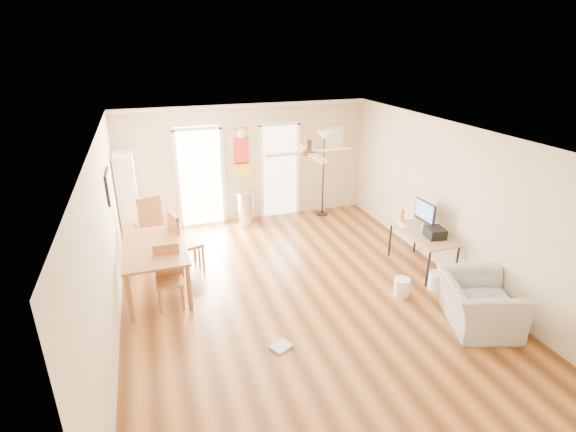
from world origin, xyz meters
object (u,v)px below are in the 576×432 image
object	(u,v)px
dining_chair_near	(169,278)
trash_can	(246,209)
printer	(435,233)
torchiere_lamp	(323,174)
wastebasket_b	(436,281)
dining_chair_right_b	(187,241)
dining_chair_far	(148,221)
wastebasket_a	(402,287)
bookshelf	(128,198)
dining_table	(157,268)
armchair	(479,303)
dining_chair_right_a	(186,238)
computer_desk	(421,251)

from	to	relation	value
dining_chair_near	trash_can	bearing A→B (deg)	58.39
printer	torchiere_lamp	bearing A→B (deg)	111.27
trash_can	wastebasket_b	size ratio (longest dim) A/B	2.41
dining_chair_right_b	dining_chair_far	xyz separation A→B (m)	(-0.63, 1.14, 0.00)
dining_chair_right_b	wastebasket_a	bearing A→B (deg)	-138.57
dining_chair_far	torchiere_lamp	bearing A→B (deg)	170.18
wastebasket_a	wastebasket_b	bearing A→B (deg)	-1.54
bookshelf	torchiere_lamp	bearing A→B (deg)	-6.01
dining_table	dining_chair_right_b	distance (m)	0.82
dining_table	wastebasket_b	size ratio (longest dim) A/B	5.29
dining_chair_right_b	trash_can	distance (m)	2.24
dining_table	dining_chair_far	bearing A→B (deg)	92.70
wastebasket_a	armchair	world-z (taller)	armchair
trash_can	torchiere_lamp	size ratio (longest dim) A/B	0.37
dining_chair_right_a	armchair	distance (m)	4.94
dining_chair_right_b	dining_chair_near	xyz separation A→B (m)	(-0.39, -1.13, -0.07)
bookshelf	dining_chair_far	bearing A→B (deg)	-64.58
computer_desk	dining_chair_right_b	bearing A→B (deg)	162.18
dining_chair_right_b	dining_chair_far	distance (m)	1.30
dining_table	torchiere_lamp	world-z (taller)	torchiere_lamp
dining_chair_right_b	armchair	bearing A→B (deg)	-145.33
dining_chair_right_a	dining_table	bearing A→B (deg)	140.27
dining_chair_near	computer_desk	world-z (taller)	dining_chair_near
torchiere_lamp	wastebasket_a	world-z (taller)	torchiere_lamp
dining_chair_near	dining_chair_right_b	bearing A→B (deg)	72.34
dining_chair_right_b	printer	bearing A→B (deg)	-126.75
dining_table	dining_chair_far	xyz separation A→B (m)	(-0.08, 1.73, 0.15)
dining_table	wastebasket_b	world-z (taller)	dining_table
bookshelf	dining_chair_near	bearing A→B (deg)	-85.46
dining_chair_near	computer_desk	size ratio (longest dim) A/B	0.75
computer_desk	wastebasket_a	xyz separation A→B (m)	(-0.82, -0.70, -0.20)
dining_table	wastebasket_b	xyz separation A→B (m)	(4.36, -1.40, -0.25)
dining_table	armchair	bearing A→B (deg)	-29.36
dining_chair_near	printer	bearing A→B (deg)	-3.14
trash_can	armchair	xyz separation A→B (m)	(2.30, -4.71, -0.01)
dining_table	printer	distance (m)	4.70
bookshelf	armchair	distance (m)	6.63
dining_chair_right_b	torchiere_lamp	world-z (taller)	torchiere_lamp
dining_chair_right_a	wastebasket_b	bearing A→B (deg)	-125.18
computer_desk	dining_chair_far	bearing A→B (deg)	152.34
torchiere_lamp	wastebasket_b	distance (m)	3.82
dining_chair_right_b	dining_chair_far	world-z (taller)	dining_chair_far
torchiere_lamp	wastebasket_b	size ratio (longest dim) A/B	6.46
dining_chair_near	wastebasket_a	size ratio (longest dim) A/B	3.29
torchiere_lamp	wastebasket_b	world-z (taller)	torchiere_lamp
bookshelf	dining_chair_far	xyz separation A→B (m)	(0.32, -0.50, -0.35)
printer	armchair	world-z (taller)	printer
wastebasket_a	wastebasket_b	distance (m)	0.64
dining_table	dining_chair_right_b	bearing A→B (deg)	46.93
dining_chair_right_a	torchiere_lamp	world-z (taller)	torchiere_lamp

